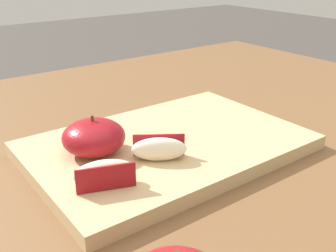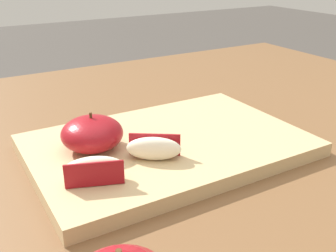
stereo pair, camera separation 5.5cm
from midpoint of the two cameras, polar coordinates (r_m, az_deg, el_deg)
dining_table at (r=0.64m, az=-2.35°, el=-9.81°), size 1.27×0.97×0.72m
cutting_board at (r=0.57m, az=-2.80°, el=-2.84°), size 0.38×0.25×0.02m
apple_half_skin_up at (r=0.53m, az=-13.71°, el=-1.42°), size 0.08×0.08×0.05m
apple_wedge_middle at (r=0.50m, az=-4.45°, el=-3.32°), size 0.07×0.06×0.03m
apple_wedge_back at (r=0.46m, az=-12.51°, el=-6.65°), size 0.07×0.05×0.03m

